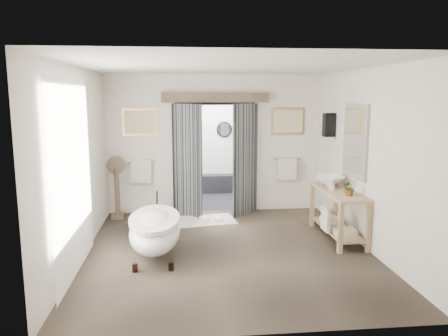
{
  "coord_description": "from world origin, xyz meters",
  "views": [
    {
      "loc": [
        -0.73,
        -6.64,
        2.46
      ],
      "look_at": [
        0.0,
        0.6,
        1.25
      ],
      "focal_mm": 35.0,
      "sensor_mm": 36.0,
      "label": 1
    }
  ],
  "objects": [
    {
      "name": "soap_bottle_b",
      "position": [
        1.93,
        1.15,
        0.94
      ],
      "size": [
        0.17,
        0.17,
        0.17
      ],
      "primitive_type": "imported",
      "rotation": [
        0.0,
        0.0,
        0.34
      ],
      "color": "gray",
      "rests_on": "vanity"
    },
    {
      "name": "clawfoot_tub",
      "position": [
        -1.14,
        -0.09,
        0.41
      ],
      "size": [
        0.77,
        1.73,
        0.85
      ],
      "color": "black",
      "rests_on": "ground_plane"
    },
    {
      "name": "pedestal_mirror",
      "position": [
        -2.01,
        2.12,
        0.55
      ],
      "size": [
        0.38,
        0.24,
        1.28
      ],
      "color": "brown",
      "rests_on": "ground_plane"
    },
    {
      "name": "basin",
      "position": [
        1.92,
        0.8,
        0.94
      ],
      "size": [
        0.63,
        0.63,
        0.19
      ],
      "primitive_type": "imported",
      "rotation": [
        0.0,
        0.0,
        -0.19
      ],
      "color": "white",
      "rests_on": "vanity"
    },
    {
      "name": "soap_bottle_a",
      "position": [
        1.85,
        0.49,
        0.94
      ],
      "size": [
        0.09,
        0.09,
        0.18
      ],
      "primitive_type": "imported",
      "rotation": [
        0.0,
        0.0,
        -0.09
      ],
      "color": "gray",
      "rests_on": "vanity"
    },
    {
      "name": "room_shell",
      "position": [
        -0.04,
        -0.11,
        1.86
      ],
      "size": [
        4.52,
        5.02,
        2.91
      ],
      "color": "silver",
      "rests_on": "ground_plane"
    },
    {
      "name": "plant",
      "position": [
        2.0,
        0.06,
        0.99
      ],
      "size": [
        0.27,
        0.24,
        0.27
      ],
      "primitive_type": "imported",
      "rotation": [
        0.0,
        0.0,
        -0.12
      ],
      "color": "gray",
      "rests_on": "vanity"
    },
    {
      "name": "shower_room",
      "position": [
        0.0,
        3.99,
        0.91
      ],
      "size": [
        2.22,
        2.01,
        2.51
      ],
      "color": "black",
      "rests_on": "ground_plane"
    },
    {
      "name": "slippers",
      "position": [
        -0.14,
        1.74,
        0.04
      ],
      "size": [
        0.45,
        0.3,
        0.05
      ],
      "color": "white",
      "rests_on": "rug"
    },
    {
      "name": "vanity",
      "position": [
        1.95,
        0.45,
        0.51
      ],
      "size": [
        0.57,
        1.6,
        0.85
      ],
      "color": "tan",
      "rests_on": "ground_plane"
    },
    {
      "name": "back_wall_dressing",
      "position": [
        0.0,
        2.32,
        1.56
      ],
      "size": [
        3.82,
        0.7,
        2.52
      ],
      "color": "black",
      "rests_on": "ground_plane"
    },
    {
      "name": "rug",
      "position": [
        -0.28,
        1.75,
        0.01
      ],
      "size": [
        1.3,
        0.96,
        0.01
      ],
      "primitive_type": "cube",
      "rotation": [
        0.0,
        0.0,
        0.14
      ],
      "color": "beige",
      "rests_on": "ground_plane"
    },
    {
      "name": "ground_plane",
      "position": [
        0.0,
        0.0,
        0.0
      ],
      "size": [
        5.0,
        5.0,
        0.0
      ],
      "primitive_type": "plane",
      "color": "brown"
    }
  ]
}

